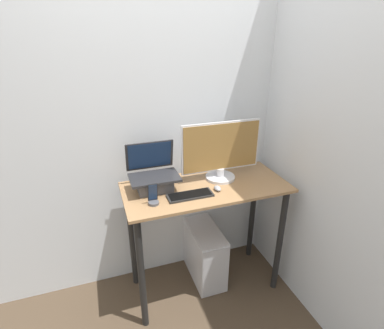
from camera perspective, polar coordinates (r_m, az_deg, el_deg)
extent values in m
plane|color=#473828|center=(2.49, 4.69, -25.73)|extent=(12.00, 12.00, 0.00)
cube|color=silver|center=(2.26, -0.32, 8.60)|extent=(6.00, 0.05, 2.60)
cube|color=silver|center=(2.08, 23.02, 5.32)|extent=(0.05, 6.00, 2.60)
cube|color=#936D47|center=(2.10, 2.72, -4.35)|extent=(1.15, 0.52, 0.02)
cylinder|color=black|center=(2.10, -9.60, -20.14)|extent=(0.05, 0.05, 0.89)
cylinder|color=black|center=(2.43, 16.34, -13.97)|extent=(0.05, 0.05, 0.89)
cylinder|color=black|center=(2.42, -11.37, -13.54)|extent=(0.05, 0.05, 0.89)
cylinder|color=black|center=(2.70, 11.42, -9.10)|extent=(0.05, 0.05, 0.89)
cube|color=#4C4C51|center=(2.04, -7.08, -3.81)|extent=(0.23, 0.15, 0.09)
cube|color=#262628|center=(2.01, -7.16, -2.49)|extent=(0.33, 0.21, 0.02)
cube|color=#262628|center=(2.08, -8.07, 1.74)|extent=(0.33, 0.05, 0.21)
cube|color=navy|center=(2.07, -8.03, 1.71)|extent=(0.30, 0.04, 0.19)
cylinder|color=silver|center=(2.21, 5.38, -2.39)|extent=(0.22, 0.22, 0.02)
cylinder|color=silver|center=(2.19, 5.42, -1.45)|extent=(0.06, 0.06, 0.06)
cube|color=silver|center=(2.12, 5.57, 3.43)|extent=(0.59, 0.01, 0.36)
cube|color=olive|center=(2.11, 5.66, 3.35)|extent=(0.56, 0.01, 0.33)
cube|color=black|center=(1.97, -0.37, -5.90)|extent=(0.30, 0.11, 0.01)
cube|color=black|center=(1.96, -0.37, -5.68)|extent=(0.28, 0.09, 0.00)
ellipsoid|color=#99999E|center=(2.04, 4.88, -4.55)|extent=(0.04, 0.07, 0.03)
cylinder|color=#4C4C51|center=(1.90, -7.31, -7.29)|extent=(0.07, 0.07, 0.02)
cube|color=black|center=(1.87, -7.50, -5.24)|extent=(0.06, 0.03, 0.12)
cube|color=navy|center=(1.87, -7.47, -5.28)|extent=(0.05, 0.03, 0.11)
cube|color=silver|center=(2.57, 2.36, -16.42)|extent=(0.22, 0.47, 0.46)
cube|color=#ADADB2|center=(2.41, 4.55, -19.87)|extent=(0.21, 0.01, 0.44)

